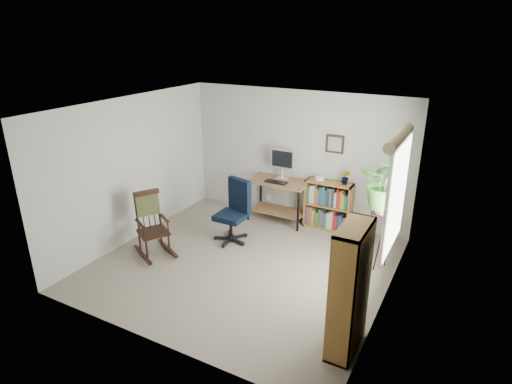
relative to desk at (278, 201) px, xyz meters
The scene contains 18 objects.
floor 1.76m from the desk, 82.45° to the right, with size 4.20×4.00×0.00m, color gray.
ceiling 2.64m from the desk, 82.45° to the right, with size 4.20×4.00×0.00m, color white.
wall_back 0.89m from the desk, 53.10° to the left, with size 4.20×0.00×2.40m, color #B0AFAC.
wall_front 3.79m from the desk, 86.52° to the right, with size 4.20×0.00×2.40m, color #B0AFAC.
wall_left 2.66m from the desk, 137.80° to the right, with size 0.00×4.00×2.40m, color #B0AFAC.
wall_right 2.99m from the desk, 36.17° to the right, with size 0.00×4.00×2.40m, color #B0AFAC.
window 2.86m from the desk, 31.49° to the right, with size 0.12×1.20×1.50m, color white, non-canonical shape.
desk is the anchor object (origin of this frame).
monitor 0.69m from the desk, 90.00° to the left, with size 0.46×0.16×0.56m, color silver, non-canonical shape.
keyboard 0.42m from the desk, 90.00° to the right, with size 0.40×0.15×0.03m, color black.
office_chair 1.19m from the desk, 106.79° to the right, with size 0.59×0.59×1.08m, color black, non-canonical shape.
rocking_chair 2.41m from the desk, 119.72° to the right, with size 0.54×0.90×1.04m, color black, non-canonical shape.
low_bookshelf 0.93m from the desk, ahead, with size 0.83×0.28×0.88m, color olive, non-canonical shape.
tall_bookshelf 3.51m from the desk, 52.05° to the right, with size 0.29×0.67×1.52m, color olive, non-canonical shape.
plant_stand 2.18m from the desk, 21.43° to the right, with size 0.29×0.29×1.04m, color black, non-canonical shape.
spider_plant 2.53m from the desk, 21.43° to the right, with size 1.69×1.88×1.46m, color #326E26.
potted_plant_small 1.32m from the desk, ahead, with size 0.13×0.24×0.11m, color #326E26.
framed_picture 1.48m from the desk, 16.37° to the left, with size 0.32×0.04×0.32m, color black, non-canonical shape.
Camera 1 is at (2.88, -4.96, 3.40)m, focal length 30.00 mm.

